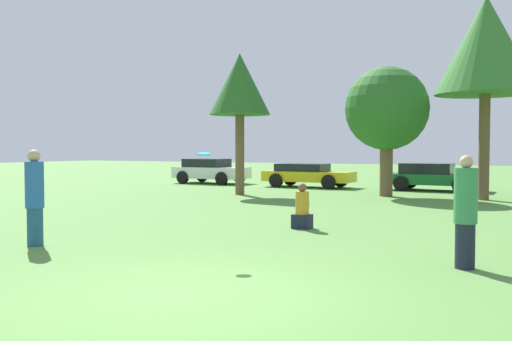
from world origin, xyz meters
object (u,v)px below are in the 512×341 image
Objects in this scene: bystander_sitting at (302,210)px; frisbee at (204,154)px; parked_car_white at (210,170)px; parked_car_yellow at (307,174)px; person_catcher at (465,212)px; tree_0 at (240,86)px; tree_2 at (486,46)px; tree_1 at (387,109)px; person_thrower at (35,197)px; parked_car_green at (432,176)px.

frisbee is at bearing -93.80° from bystander_sitting.
parked_car_white is 5.78m from parked_car_yellow.
tree_0 reaches higher than person_catcher.
tree_2 is at bearing -98.48° from person_catcher.
frisbee is 4.07m from bystander_sitting.
tree_1 is at bearing -82.94° from person_catcher.
bystander_sitting is 10.55m from tree_0.
person_thrower is 0.46× the size of parked_car_green.
bystander_sitting is at bearing -92.10° from parked_car_green.
tree_0 reaches higher than person_thrower.
tree_2 is (3.33, 13.64, 3.81)m from frisbee.
person_catcher reaches higher than parked_car_white.
person_catcher is 13.53m from tree_2.
parked_car_white is at bearing -59.71° from person_catcher.
person_catcher is at bearing -70.51° from tree_1.
parked_car_yellow is at bearing 106.38° from frisbee.
parked_car_green is at bearing 64.30° from person_thrower.
frisbee is at bearing -63.55° from tree_0.
person_thrower is 14.81m from tree_1.
frisbee is (3.44, 0.70, 0.84)m from person_thrower.
tree_2 is (-0.88, 12.65, 4.71)m from person_catcher.
tree_0 is 1.43× the size of parked_car_green.
person_catcher is 16.77m from parked_car_green.
tree_2 is at bearing -56.08° from parked_car_green.
person_thrower is 7.88× the size of frisbee.
parked_car_yellow is at bearing 111.82° from bystander_sitting.
frisbee is 0.05× the size of parked_car_yellow.
tree_0 is 8.37m from parked_car_white.
frisbee is 0.04× the size of tree_0.
person_catcher is 4.41m from frisbee.
tree_0 is (-5.74, 11.54, 2.64)m from frisbee.
tree_2 reaches higher than person_thrower.
tree_2 is 1.85× the size of parked_car_green.
tree_2 reaches higher than bystander_sitting.
tree_0 is at bearing 127.88° from bystander_sitting.
tree_0 reaches higher than frisbee.
tree_0 is at bearing -160.03° from tree_1.
person_catcher is 0.31× the size of tree_0.
parked_car_yellow is (-9.16, 15.84, -0.27)m from person_catcher.
person_catcher is 0.44× the size of parked_car_green.
tree_0 is at bearing -59.13° from person_catcher.
person_catcher is at bearing 0.00° from person_thrower.
tree_2 is 10.17m from parked_car_yellow.
parked_car_green is at bearing 123.58° from tree_2.
tree_0 is 9.39m from tree_2.
tree_2 is at bearing 1.55° from tree_1.
tree_1 is (3.20, 14.24, 2.48)m from person_thrower.
tree_1 is at bearing -105.12° from parked_car_green.
parked_car_white is (-10.72, 17.15, -1.08)m from frisbee.
tree_1 is at bearing -178.45° from tree_2.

